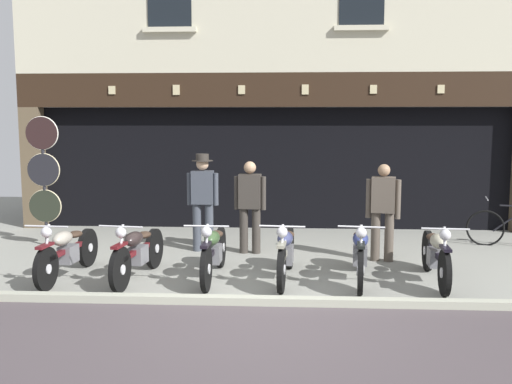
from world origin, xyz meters
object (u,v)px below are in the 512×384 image
Objects in this scene: motorcycle_center at (286,251)px; advert_board_near at (413,157)px; motorcycle_center_right at (360,252)px; salesman_left at (203,197)px; motorcycle_center_left at (214,251)px; motorcycle_far_left at (67,251)px; salesman_right at (383,208)px; motorcycle_right at (436,254)px; motorcycle_left at (138,251)px; shopkeeper_center at (250,203)px; tyre_sign_pole at (44,171)px.

advert_board_near is at bearing -117.80° from motorcycle_center.
salesman_left reaches higher than motorcycle_center_right.
motorcycle_center is (1.06, -0.01, 0.00)m from motorcycle_center_left.
motorcycle_far_left is 1.21× the size of salesman_right.
motorcycle_right is 1.12× the size of salesman_left.
motorcycle_center_left is at bearing 4.64° from motorcycle_center.
motorcycle_right is at bearing -178.67° from motorcycle_center_left.
salesman_right is (2.65, 1.22, 0.47)m from motorcycle_center_left.
salesman_left is (1.74, 1.87, 0.56)m from motorcycle_far_left.
motorcycle_left is 1.00× the size of motorcycle_right.
shopkeeper_center is (0.85, -0.12, -0.08)m from salesman_left.
salesman_right is (3.75, 1.32, 0.47)m from motorcycle_left.
motorcycle_center reaches higher than motorcycle_right.
motorcycle_left is 1.11× the size of salesman_left.
salesman_left is at bearing -150.40° from advert_board_near.
salesman_right reaches higher than motorcycle_right.
salesman_left is at bearing -5.42° from tyre_sign_pole.
motorcycle_left is at bearing -176.63° from motorcycle_far_left.
motorcycle_center is 1.07m from motorcycle_center_right.
motorcycle_right is at bearing -175.38° from motorcycle_center.
motorcycle_center_right is at bearing 78.29° from salesman_right.
motorcycle_left is 3.31m from tyre_sign_pole.
motorcycle_far_left is 1.12× the size of salesman_left.
motorcycle_right is at bearing -171.93° from motorcycle_left.
tyre_sign_pole reaches higher than salesman_left.
salesman_left reaches higher than motorcycle_center.
motorcycle_right is (1.08, -0.02, -0.01)m from motorcycle_center_right.
motorcycle_center is 1.85m from shopkeeper_center.
motorcycle_left is at bearing -138.73° from advert_board_near.
salesman_right is (-0.56, 1.25, 0.47)m from motorcycle_right.
motorcycle_left is 4.31m from motorcycle_right.
advert_board_near is (4.17, 2.37, 0.57)m from salesman_left.
salesman_right is (0.52, 1.23, 0.46)m from motorcycle_center_right.
tyre_sign_pole reaches higher than motorcycle_center.
motorcycle_left is 2.08m from salesman_left.
advert_board_near is at bearing -93.41° from motorcycle_right.
salesman_left is (-0.42, 1.79, 0.56)m from motorcycle_center_left.
salesman_right reaches higher than motorcycle_left.
salesman_right is at bearing -160.24° from motorcycle_far_left.
shopkeeper_center is 0.67× the size of tyre_sign_pole.
advert_board_near is at bearing -139.76° from motorcycle_far_left.
shopkeeper_center reaches higher than motorcycle_right.
salesman_left reaches higher than motorcycle_right.
salesman_right is 0.67× the size of tyre_sign_pole.
tyre_sign_pole is (-1.25, 2.15, 0.98)m from motorcycle_far_left.
motorcycle_center reaches higher than motorcycle_left.
motorcycle_far_left is at bearing 6.36° from motorcycle_center.
motorcycle_center is 0.82× the size of tyre_sign_pole.
motorcycle_center_right is (3.23, 0.10, 0.01)m from motorcycle_left.
motorcycle_center is (3.22, 0.07, 0.01)m from motorcycle_far_left.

